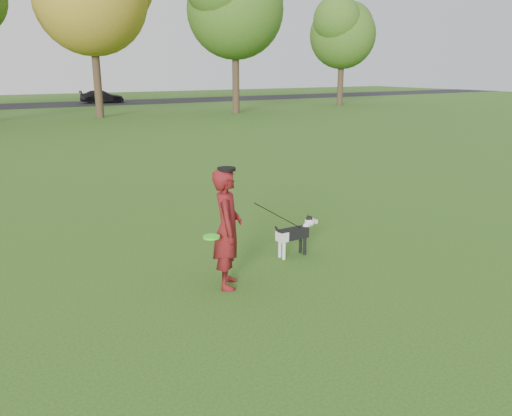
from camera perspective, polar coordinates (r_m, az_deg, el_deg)
ground at (r=7.83m, az=2.18°, el=-7.08°), size 120.00×120.00×0.00m
road at (r=46.31m, az=-26.39°, el=10.38°), size 120.00×7.00×0.02m
man at (r=7.00m, az=-3.29°, el=-2.38°), size 0.66×0.75×1.72m
dog at (r=8.31m, az=4.59°, el=-2.77°), size 0.87×0.18×0.67m
car_right at (r=47.52m, az=-17.22°, el=12.07°), size 4.03×2.24×1.11m
man_held_items at (r=7.69m, az=2.73°, el=-1.00°), size 2.09×0.74×1.29m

